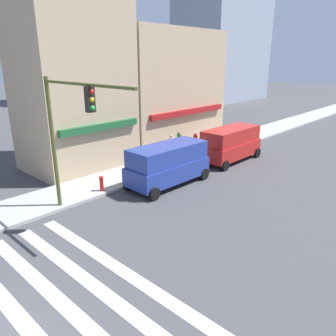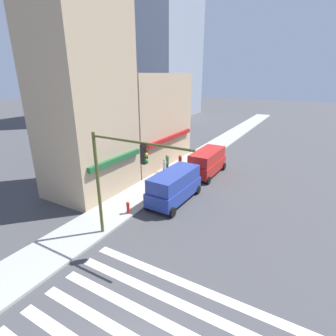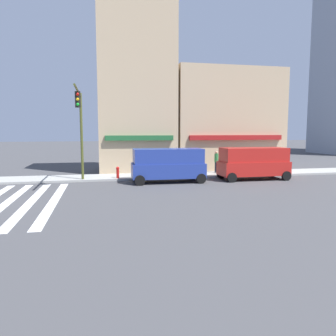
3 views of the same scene
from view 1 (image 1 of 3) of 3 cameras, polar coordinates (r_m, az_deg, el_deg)
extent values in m
cube|color=silver|center=(10.30, -22.70, -24.86)|extent=(0.48, 10.80, 0.01)
cube|color=silver|center=(10.63, -16.87, -22.55)|extent=(0.48, 10.80, 0.01)
cube|color=silver|center=(11.06, -11.63, -20.21)|extent=(0.48, 10.80, 0.01)
cube|color=silver|center=(11.58, -6.95, -17.93)|extent=(0.48, 10.80, 0.01)
cube|color=tan|center=(21.98, -16.73, 19.75)|extent=(6.46, 5.00, 15.27)
cube|color=#1E592D|center=(20.12, -11.62, 7.02)|extent=(5.49, 0.30, 0.40)
cube|color=tan|center=(27.31, -0.62, 13.56)|extent=(9.79, 5.00, 9.08)
cube|color=maroon|center=(25.74, 3.73, 9.78)|extent=(8.32, 0.30, 0.40)
cylinder|color=#474C1E|center=(15.83, -19.31, 3.61)|extent=(0.18, 0.18, 6.16)
cylinder|color=#474C1E|center=(12.89, -14.37, 13.92)|extent=(0.12, 5.80, 0.12)
cube|color=black|center=(12.70, -13.45, 11.55)|extent=(0.32, 0.24, 0.95)
sphere|color=red|center=(12.56, -13.21, 12.85)|extent=(0.18, 0.18, 0.18)
sphere|color=#EAAD14|center=(12.59, -13.11, 11.49)|extent=(0.18, 0.18, 0.18)
sphere|color=green|center=(12.63, -13.01, 10.14)|extent=(0.18, 0.18, 0.18)
cube|color=navy|center=(18.55, 0.00, -0.47)|extent=(5.05, 2.13, 1.00)
cube|color=navy|center=(18.25, 0.00, 2.50)|extent=(4.80, 1.96, 1.00)
cylinder|color=black|center=(18.06, -6.88, -2.83)|extent=(0.68, 0.22, 0.68)
cylinder|color=black|center=(16.68, -2.41, -4.55)|extent=(0.68, 0.22, 0.68)
cylinder|color=black|center=(20.82, 1.92, 0.20)|extent=(0.68, 0.22, 0.68)
cylinder|color=black|center=(19.63, 6.31, -1.05)|extent=(0.68, 0.22, 0.68)
cube|color=#B21E19|center=(23.45, 10.78, 3.24)|extent=(5.01, 2.02, 1.00)
cube|color=#B21E19|center=(23.21, 10.93, 5.62)|extent=(4.76, 1.86, 1.00)
cylinder|color=black|center=(22.47, 5.67, 1.49)|extent=(0.68, 0.22, 0.68)
cylinder|color=black|center=(21.37, 9.91, 0.41)|extent=(0.68, 0.22, 0.68)
cylinder|color=black|center=(25.80, 11.37, 3.44)|extent=(0.68, 0.22, 0.68)
cylinder|color=black|center=(24.86, 15.27, 2.57)|extent=(0.68, 0.22, 0.68)
cylinder|color=#23232D|center=(24.18, 1.92, 3.37)|extent=(0.26, 0.26, 0.85)
cylinder|color=#2D7A3D|center=(24.00, 1.94, 5.16)|extent=(0.32, 0.32, 0.70)
sphere|color=tan|center=(23.89, 1.95, 6.23)|extent=(0.22, 0.22, 0.22)
cylinder|color=#23232D|center=(23.92, 4.74, 3.15)|extent=(0.26, 0.26, 0.85)
cylinder|color=red|center=(23.73, 4.79, 4.95)|extent=(0.32, 0.32, 0.70)
sphere|color=tan|center=(23.63, 4.81, 6.04)|extent=(0.22, 0.22, 0.22)
cylinder|color=#23232D|center=(22.91, 0.60, 2.53)|extent=(0.26, 0.26, 0.85)
cylinder|color=silver|center=(22.71, 0.61, 4.41)|extent=(0.32, 0.32, 0.70)
sphere|color=tan|center=(22.61, 0.61, 5.54)|extent=(0.22, 0.22, 0.22)
cylinder|color=red|center=(17.82, -11.48, -2.92)|extent=(0.20, 0.20, 0.65)
sphere|color=red|center=(17.68, -11.56, -1.72)|extent=(0.24, 0.24, 0.24)
camera|label=2|loc=(5.03, -92.68, 25.98)|focal=28.00mm
camera|label=3|loc=(13.37, 89.22, -14.74)|focal=35.00mm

